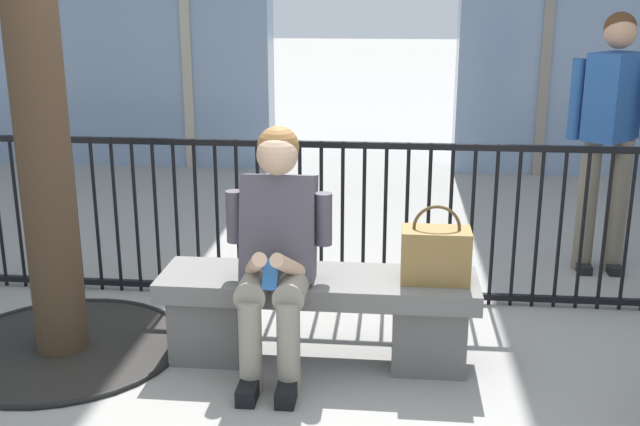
# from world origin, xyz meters

# --- Properties ---
(ground_plane) EXTENTS (60.00, 60.00, 0.00)m
(ground_plane) POSITION_xyz_m (0.00, 0.00, 0.00)
(ground_plane) COLOR gray
(stone_bench) EXTENTS (1.60, 0.44, 0.45)m
(stone_bench) POSITION_xyz_m (0.00, 0.00, 0.27)
(stone_bench) COLOR slate
(stone_bench) RESTS_ON ground
(seated_person_with_phone) EXTENTS (0.52, 0.66, 1.21)m
(seated_person_with_phone) POSITION_xyz_m (-0.19, -0.13, 0.65)
(seated_person_with_phone) COLOR gray
(seated_person_with_phone) RESTS_ON ground
(handbag_on_bench) EXTENTS (0.34, 0.19, 0.39)m
(handbag_on_bench) POSITION_xyz_m (0.58, -0.01, 0.59)
(handbag_on_bench) COLOR olive
(handbag_on_bench) RESTS_ON stone_bench
(bystander_at_railing) EXTENTS (0.55, 0.43, 1.71)m
(bystander_at_railing) POSITION_xyz_m (1.76, 1.51, 1.00)
(bystander_at_railing) COLOR #6B6051
(bystander_at_railing) RESTS_ON ground
(plaza_railing) EXTENTS (9.10, 0.04, 0.99)m
(plaza_railing) POSITION_xyz_m (-0.00, 0.80, 0.50)
(plaza_railing) COLOR black
(plaza_railing) RESTS_ON ground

